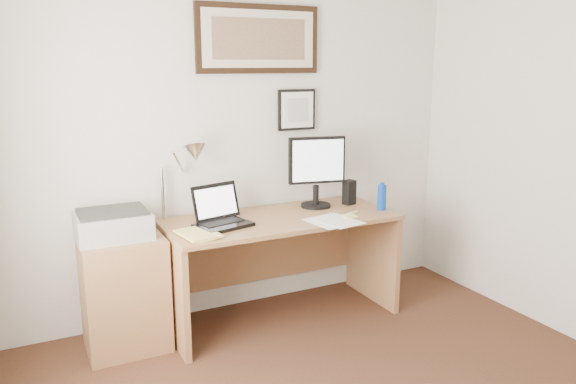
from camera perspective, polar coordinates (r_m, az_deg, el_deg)
wall_back at (r=4.05m, az=-4.99°, el=5.30°), size 3.50×0.02×2.50m
side_cabinet at (r=3.74m, az=-16.24°, el=-9.94°), size 0.50×0.40×0.73m
water_bottle at (r=4.10m, az=9.51°, el=-0.56°), size 0.06×0.06×0.18m
bottle_cap at (r=4.07m, az=9.56°, el=0.82°), size 0.03×0.03×0.02m
speaker at (r=4.23m, az=6.23°, el=-0.03°), size 0.10×0.09×0.18m
paper_sheet_a at (r=3.76m, az=4.02°, el=-3.07°), size 0.25×0.32×0.00m
paper_sheet_b at (r=3.79m, az=5.01°, el=-2.91°), size 0.29×0.37×0.00m
sticky_pad at (r=3.89m, az=6.33°, el=-2.45°), size 0.10×0.10×0.01m
marker_pen at (r=3.96m, az=6.42°, el=-2.17°), size 0.14×0.06×0.02m
book at (r=3.45m, az=-10.66°, el=-4.54°), size 0.25×0.31×0.02m
desk at (r=4.02m, az=-1.27°, el=-5.49°), size 1.60×0.70×0.75m
laptop at (r=3.70m, az=-6.86°, el=-2.48°), size 0.39×0.37×0.26m
lcd_monitor at (r=4.09m, az=2.94°, el=2.42°), size 0.42×0.22×0.52m
printer at (r=3.62m, az=-17.35°, el=-3.15°), size 0.44×0.34×0.18m
desk_lamp at (r=3.75m, az=-9.71°, el=3.58°), size 0.29×0.27×0.53m
picture_large at (r=4.05m, az=-2.99°, el=15.26°), size 0.92×0.04×0.47m
picture_small at (r=4.19m, az=0.89°, el=8.35°), size 0.30×0.03×0.30m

